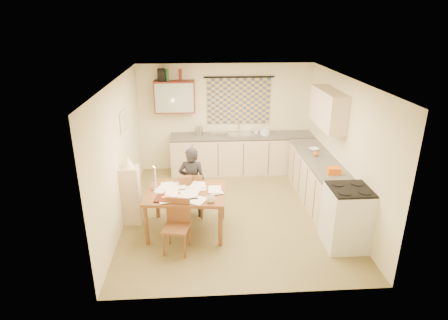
{
  "coord_description": "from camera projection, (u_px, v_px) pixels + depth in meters",
  "views": [
    {
      "loc": [
        -0.58,
        -6.25,
        3.51
      ],
      "look_at": [
        -0.17,
        0.2,
        0.99
      ],
      "focal_mm": 30.0,
      "sensor_mm": 36.0,
      "label": 1
    }
  ],
  "objects": [
    {
      "name": "kettle",
      "position": [
        199.0,
        131.0,
        8.52
      ],
      "size": [
        0.23,
        0.23,
        0.24
      ],
      "primitive_type": "cylinder",
      "rotation": [
        0.0,
        0.0,
        -0.37
      ],
      "color": "silver",
      "rests_on": "counter_back"
    },
    {
      "name": "upper_cabinet_right",
      "position": [
        328.0,
        108.0,
        7.07
      ],
      "size": [
        0.34,
        1.3,
        0.7
      ],
      "primitive_type": "cube",
      "color": "beige",
      "rests_on": "wall_right"
    },
    {
      "name": "book",
      "position": [
        163.0,
        193.0,
        6.16
      ],
      "size": [
        0.43,
        0.44,
        0.02
      ],
      "primitive_type": "imported",
      "rotation": [
        0.0,
        0.0,
        -0.57
      ],
      "color": "orange",
      "rests_on": "dining_table"
    },
    {
      "name": "counter_right",
      "position": [
        322.0,
        186.0,
        7.14
      ],
      "size": [
        0.62,
        2.95,
        0.92
      ],
      "color": "beige",
      "rests_on": "floor"
    },
    {
      "name": "person",
      "position": [
        192.0,
        182.0,
        6.77
      ],
      "size": [
        0.59,
        0.48,
        1.35
      ],
      "primitive_type": "imported",
      "rotation": [
        0.0,
        0.0,
        2.98
      ],
      "color": "black",
      "rests_on": "floor"
    },
    {
      "name": "lampshade",
      "position": [
        128.0,
        161.0,
        6.36
      ],
      "size": [
        0.2,
        0.2,
        0.22
      ],
      "primitive_type": "cone",
      "color": "white",
      "rests_on": "shelf_stand"
    },
    {
      "name": "stove",
      "position": [
        347.0,
        217.0,
        5.93
      ],
      "size": [
        0.66,
        0.66,
        1.02
      ],
      "color": "white",
      "rests_on": "floor"
    },
    {
      "name": "speaker",
      "position": [
        161.0,
        75.0,
        8.14
      ],
      "size": [
        0.17,
        0.2,
        0.26
      ],
      "primitive_type": "cube",
      "rotation": [
        0.0,
        0.0,
        0.03
      ],
      "color": "black",
      "rests_on": "wall_cabinet"
    },
    {
      "name": "dining_table",
      "position": [
        187.0,
        211.0,
        6.38
      ],
      "size": [
        1.4,
        1.12,
        0.75
      ],
      "rotation": [
        0.0,
        0.0,
        -0.1
      ],
      "color": "brown",
      "rests_on": "floor"
    },
    {
      "name": "bowl",
      "position": [
        314.0,
        149.0,
        7.62
      ],
      "size": [
        0.34,
        0.34,
        0.05
      ],
      "primitive_type": "imported",
      "rotation": [
        0.0,
        0.0,
        0.37
      ],
      "color": "white",
      "rests_on": "counter_right"
    },
    {
      "name": "mixing_bowl",
      "position": [
        265.0,
        131.0,
        8.63
      ],
      "size": [
        0.26,
        0.26,
        0.16
      ],
      "primitive_type": "cylinder",
      "rotation": [
        0.0,
        0.0,
        0.1
      ],
      "color": "white",
      "rests_on": "counter_back"
    },
    {
      "name": "framed_print",
      "position": [
        124.0,
        122.0,
        6.76
      ],
      "size": [
        0.04,
        0.5,
        0.4
      ],
      "primitive_type": "cube",
      "color": "white",
      "rests_on": "wall_left"
    },
    {
      "name": "magazine",
      "position": [
        155.0,
        198.0,
        5.99
      ],
      "size": [
        0.28,
        0.34,
        0.03
      ],
      "primitive_type": "imported",
      "rotation": [
        0.0,
        0.0,
        -0.11
      ],
      "color": "maroon",
      "rests_on": "dining_table"
    },
    {
      "name": "chair_near",
      "position": [
        177.0,
        236.0,
        5.88
      ],
      "size": [
        0.46,
        0.46,
        0.85
      ],
      "rotation": [
        0.0,
        0.0,
        -0.21
      ],
      "color": "brown",
      "rests_on": "floor"
    },
    {
      "name": "wall_cabinet",
      "position": [
        175.0,
        97.0,
        8.34
      ],
      "size": [
        0.9,
        0.34,
        0.7
      ],
      "primitive_type": "cube",
      "color": "maroon",
      "rests_on": "wall_back"
    },
    {
      "name": "wall_front",
      "position": [
        251.0,
        213.0,
        4.57
      ],
      "size": [
        4.0,
        0.02,
        2.5
      ],
      "primitive_type": "cube",
      "color": "#FAF3C7",
      "rests_on": "floor"
    },
    {
      "name": "chair_far",
      "position": [
        193.0,
        202.0,
        6.93
      ],
      "size": [
        0.42,
        0.42,
        0.87
      ],
      "rotation": [
        0.0,
        0.0,
        3.06
      ],
      "color": "brown",
      "rests_on": "floor"
    },
    {
      "name": "wall_right",
      "position": [
        344.0,
        148.0,
        6.79
      ],
      "size": [
        0.02,
        4.5,
        2.5
      ],
      "primitive_type": "cube",
      "color": "#FAF3C7",
      "rests_on": "floor"
    },
    {
      "name": "bottle_green",
      "position": [
        167.0,
        75.0,
        8.15
      ],
      "size": [
        0.08,
        0.08,
        0.26
      ],
      "primitive_type": "cylinder",
      "rotation": [
        0.0,
        0.0,
        -0.1
      ],
      "color": "#195926",
      "rests_on": "wall_cabinet"
    },
    {
      "name": "sink",
      "position": [
        241.0,
        136.0,
        8.64
      ],
      "size": [
        0.62,
        0.54,
        0.1
      ],
      "primitive_type": "cube",
      "rotation": [
        0.0,
        0.0,
        0.17
      ],
      "color": "silver",
      "rests_on": "counter_back"
    },
    {
      "name": "soap_bottle",
      "position": [
        256.0,
        130.0,
        8.66
      ],
      "size": [
        0.13,
        0.13,
        0.17
      ],
      "primitive_type": "imported",
      "rotation": [
        0.0,
        0.0,
        0.33
      ],
      "color": "white",
      "rests_on": "counter_back"
    },
    {
      "name": "counter_back",
      "position": [
        242.0,
        154.0,
        8.79
      ],
      "size": [
        3.3,
        0.62,
        0.92
      ],
      "color": "beige",
      "rests_on": "floor"
    },
    {
      "name": "curtain_rod",
      "position": [
        239.0,
        77.0,
        8.39
      ],
      "size": [
        1.6,
        0.04,
        0.04
      ],
      "primitive_type": "cylinder",
      "rotation": [
        0.0,
        1.57,
        0.0
      ],
      "color": "black",
      "rests_on": "wall_back"
    },
    {
      "name": "candle_holder",
      "position": [
        154.0,
        185.0,
        6.26
      ],
      "size": [
        0.07,
        0.07,
        0.18
      ],
      "primitive_type": "cylinder",
      "rotation": [
        0.0,
        0.0,
        -0.25
      ],
      "color": "silver",
      "rests_on": "dining_table"
    },
    {
      "name": "orange_bag",
      "position": [
        334.0,
        171.0,
        6.49
      ],
      "size": [
        0.23,
        0.17,
        0.12
      ],
      "primitive_type": "cube",
      "rotation": [
        0.0,
        0.0,
        -0.05
      ],
      "color": "orange",
      "rests_on": "counter_right"
    },
    {
      "name": "dish_rack",
      "position": [
        218.0,
        134.0,
        8.58
      ],
      "size": [
        0.42,
        0.38,
        0.06
      ],
      "primitive_type": "cube",
      "rotation": [
        0.0,
        0.0,
        -0.28
      ],
      "color": "silver",
      "rests_on": "counter_back"
    },
    {
      "name": "wall_left",
      "position": [
        120.0,
        153.0,
        6.55
      ],
      "size": [
        0.02,
        4.5,
        2.5
      ],
      "primitive_type": "cube",
      "color": "#FAF3C7",
      "rests_on": "floor"
    },
    {
      "name": "window_blind",
      "position": [
        239.0,
        101.0,
        8.61
      ],
      "size": [
        1.45,
        0.03,
        1.05
      ],
      "primitive_type": "cube",
      "color": "#384B7A",
      "rests_on": "wall_back"
    },
    {
      "name": "letter_rack",
      "position": [
        185.0,
        181.0,
        6.46
      ],
      "size": [
        0.23,
        0.13,
        0.16
      ],
      "primitive_type": "cube",
      "rotation": [
        0.0,
        0.0,
        0.16
      ],
      "color": "brown",
      "rests_on": "dining_table"
    },
    {
      "name": "wall_cabinet_glass",
      "position": [
        174.0,
        98.0,
        8.18
      ],
      "size": [
        0.84,
        0.02,
        0.64
      ],
      "primitive_type": "cube",
      "color": "#99B2A5",
      "rests_on": "wall_back"
    },
    {
      "name": "mug",
      "position": [
        211.0,
        199.0,
        5.87
      ],
      "size": [
        0.18,
        0.18,
        0.11
      ],
      "primitive_type": "imported",
      "rotation": [
        0.0,
        0.0,
        -0.18
      ],
      "color": "white",
      "rests_on": "dining_table"
    },
    {
      "name": "shelf_stand",
      "position": [
        131.0,
        195.0,
        6.6
      ],
      "size": [
        0.32,
        0.3,
        1.07
      ],
      "primitive_type": "cube",
      "color": "beige",
      "rests_on": "floor"
    },
    {
      "name": "floor",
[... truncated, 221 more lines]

